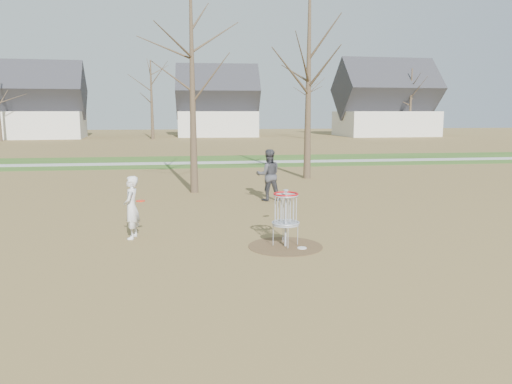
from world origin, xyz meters
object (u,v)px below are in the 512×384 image
disc_grounded (302,248)px  disc_golf_basket (286,209)px  player_standing (131,208)px  player_throwing (268,175)px

disc_grounded → disc_golf_basket: bearing=143.7°
player_standing → disc_grounded: bearing=76.0°
player_throwing → disc_grounded: 6.58m
disc_golf_basket → player_throwing: bearing=84.2°
disc_grounded → player_throwing: bearing=87.5°
player_throwing → disc_grounded: (-0.29, -6.51, -0.91)m
disc_grounded → disc_golf_basket: disc_golf_basket is taller
player_standing → disc_golf_basket: player_standing is taller
player_throwing → disc_golf_basket: bearing=81.7°
disc_grounded → disc_golf_basket: 0.99m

